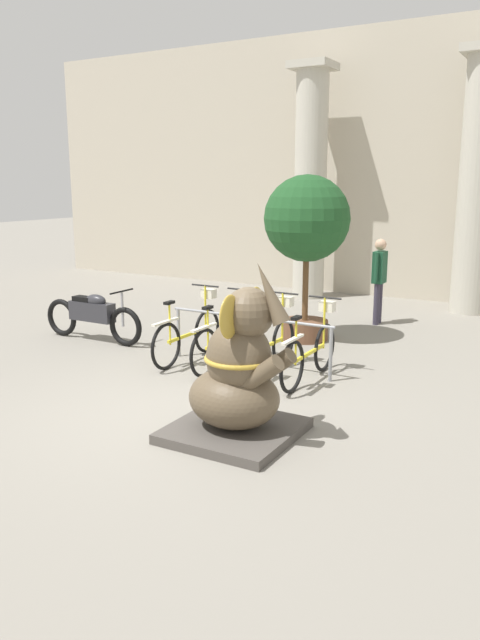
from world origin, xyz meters
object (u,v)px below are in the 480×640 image
(bicycle_1, at_px, (226,339))
(bicycle_3, at_px, (310,351))
(bicycle_2, at_px, (268,344))
(person_pedestrian, at_px, (379,274))
(elephant_statue, at_px, (238,378))
(motorcycle, at_px, (93,315))
(potted_tree, at_px, (307,227))
(bicycle_0, at_px, (189,333))

(bicycle_1, xyz_separation_m, bicycle_3, (1.33, 0.00, 0.00))
(bicycle_2, relative_size, bicycle_3, 1.00)
(bicycle_2, bearing_deg, person_pedestrian, 84.09)
(bicycle_1, relative_size, bicycle_2, 1.00)
(bicycle_1, distance_m, elephant_statue, 2.57)
(motorcycle, bearing_deg, bicycle_3, -2.42)
(bicycle_2, height_order, person_pedestrian, person_pedestrian)
(bicycle_1, distance_m, potted_tree, 2.55)
(elephant_statue, bearing_deg, bicycle_3, 92.83)
(elephant_statue, bearing_deg, person_pedestrian, 93.65)
(motorcycle, bearing_deg, bicycle_0, -4.15)
(person_pedestrian, bearing_deg, elephant_statue, -86.35)
(motorcycle, bearing_deg, bicycle_2, -2.34)
(elephant_statue, relative_size, motorcycle, 0.92)
(bicycle_0, bearing_deg, potted_tree, 63.60)
(bicycle_0, bearing_deg, bicycle_1, -2.16)
(bicycle_1, height_order, person_pedestrian, person_pedestrian)
(bicycle_1, relative_size, potted_tree, 0.64)
(motorcycle, height_order, potted_tree, potted_tree)
(bicycle_0, xyz_separation_m, bicycle_1, (0.66, -0.02, 0.00))
(bicycle_2, bearing_deg, bicycle_3, -2.80)
(motorcycle, height_order, person_pedestrian, person_pedestrian)
(bicycle_0, relative_size, motorcycle, 0.85)
(motorcycle, relative_size, potted_tree, 0.75)
(bicycle_2, xyz_separation_m, person_pedestrian, (0.39, 3.77, 0.54))
(elephant_statue, bearing_deg, bicycle_0, 134.28)
(bicycle_1, bearing_deg, motorcycle, 176.33)
(bicycle_0, relative_size, bicycle_3, 1.00)
(bicycle_1, bearing_deg, bicycle_0, 177.84)
(person_pedestrian, height_order, potted_tree, potted_tree)
(motorcycle, distance_m, person_pedestrian, 5.26)
(bicycle_3, distance_m, person_pedestrian, 3.85)
(potted_tree, bearing_deg, person_pedestrian, 67.95)
(person_pedestrian, relative_size, potted_tree, 0.58)
(bicycle_0, relative_size, bicycle_2, 1.00)
(person_pedestrian, bearing_deg, motorcycle, -136.09)
(elephant_statue, xyz_separation_m, person_pedestrian, (-0.38, 5.93, 0.31))
(bicycle_1, relative_size, person_pedestrian, 1.10)
(bicycle_0, bearing_deg, bicycle_3, -0.62)
(bicycle_2, relative_size, person_pedestrian, 1.10)
(elephant_statue, distance_m, person_pedestrian, 5.95)
(bicycle_1, bearing_deg, bicycle_3, 0.15)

